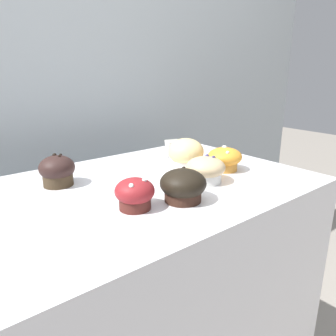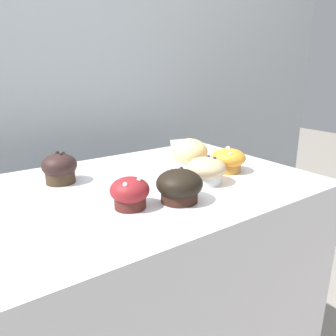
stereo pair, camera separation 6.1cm
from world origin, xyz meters
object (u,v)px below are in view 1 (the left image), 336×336
Objects in this scene: muffin_front_right at (186,153)px; muffin_back_center at (57,171)px; muffin_back_left at (135,194)px; muffin_back_right at (225,159)px; muffin_front_left at (206,169)px; muffin_front_center at (183,186)px.

muffin_back_center is at bearing 167.50° from muffin_front_right.
muffin_back_left is at bearing -73.75° from muffin_back_center.
muffin_back_left is 0.36m from muffin_front_right.
muffin_front_left is (-0.13, -0.04, -0.00)m from muffin_back_right.
muffin_back_left is 0.26m from muffin_front_left.
muffin_back_center is at bearing 106.25° from muffin_back_left.
muffin_back_right is at bearing 21.10° from muffin_front_center.
muffin_back_center is (-0.19, 0.30, 0.00)m from muffin_front_center.
muffin_front_left is 0.16m from muffin_front_right.
muffin_front_left is 0.40m from muffin_back_center.
muffin_back_left is 0.39m from muffin_back_right.
muffin_back_left is at bearing -173.87° from muffin_front_left.
muffin_front_center is at bearing -158.90° from muffin_back_right.
muffin_back_right is at bearing 10.12° from muffin_back_left.
muffin_back_center is at bearing 144.64° from muffin_front_left.
muffin_back_right reaches higher than muffin_back_left.
muffin_back_center reaches higher than muffin_front_left.
muffin_back_center reaches higher than muffin_back_left.
muffin_back_right is 0.13m from muffin_front_right.
muffin_back_right is 0.92× the size of muffin_front_right.
muffin_front_center is 0.29m from muffin_front_right.
muffin_front_right is (0.31, 0.18, 0.01)m from muffin_back_left.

